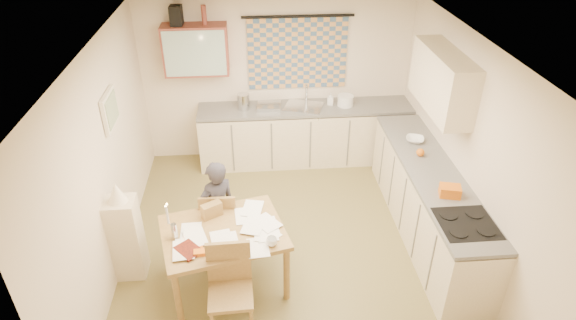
{
  "coord_description": "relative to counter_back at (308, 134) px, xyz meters",
  "views": [
    {
      "loc": [
        -0.42,
        -4.56,
        3.99
      ],
      "look_at": [
        -0.01,
        0.2,
        1.07
      ],
      "focal_mm": 30.0,
      "sensor_mm": 36.0,
      "label": 1
    }
  ],
  "objects": [
    {
      "name": "floor",
      "position": [
        -0.45,
        -1.95,
        -0.46
      ],
      "size": [
        4.0,
        4.5,
        0.02
      ],
      "primitive_type": "cube",
      "color": "brown",
      "rests_on": "ground"
    },
    {
      "name": "ceiling",
      "position": [
        -0.45,
        -1.95,
        2.06
      ],
      "size": [
        4.0,
        4.5,
        0.02
      ],
      "primitive_type": "cube",
      "color": "white",
      "rests_on": "floor"
    },
    {
      "name": "wall_back",
      "position": [
        -0.45,
        0.31,
        0.8
      ],
      "size": [
        4.0,
        0.02,
        2.5
      ],
      "primitive_type": "cube",
      "color": "beige",
      "rests_on": "floor"
    },
    {
      "name": "wall_front",
      "position": [
        -0.45,
        -4.21,
        0.8
      ],
      "size": [
        4.0,
        0.02,
        2.5
      ],
      "primitive_type": "cube",
      "color": "beige",
      "rests_on": "floor"
    },
    {
      "name": "wall_left",
      "position": [
        -2.46,
        -1.95,
        0.8
      ],
      "size": [
        0.02,
        4.5,
        2.5
      ],
      "primitive_type": "cube",
      "color": "beige",
      "rests_on": "floor"
    },
    {
      "name": "wall_right",
      "position": [
        1.56,
        -1.95,
        0.8
      ],
      "size": [
        0.02,
        4.5,
        2.5
      ],
      "primitive_type": "cube",
      "color": "beige",
      "rests_on": "floor"
    },
    {
      "name": "window_blind",
      "position": [
        -0.15,
        0.27,
        1.2
      ],
      "size": [
        1.45,
        0.03,
        1.05
      ],
      "primitive_type": "cube",
      "color": "#3D5C7E",
      "rests_on": "wall_back"
    },
    {
      "name": "curtain_rod",
      "position": [
        -0.15,
        0.25,
        1.75
      ],
      "size": [
        1.6,
        0.04,
        0.04
      ],
      "primitive_type": "cylinder",
      "rotation": [
        0.0,
        1.57,
        0.0
      ],
      "color": "black",
      "rests_on": "wall_back"
    },
    {
      "name": "wall_cabinet",
      "position": [
        -1.6,
        0.13,
        1.35
      ],
      "size": [
        0.9,
        0.34,
        0.7
      ],
      "primitive_type": "cube",
      "color": "brown",
      "rests_on": "wall_back"
    },
    {
      "name": "wall_cabinet_glass",
      "position": [
        -1.6,
        -0.04,
        1.35
      ],
      "size": [
        0.84,
        0.02,
        0.64
      ],
      "primitive_type": "cube",
      "color": "#99B2A5",
      "rests_on": "wall_back"
    },
    {
      "name": "upper_cabinet_right",
      "position": [
        1.38,
        -1.4,
        1.4
      ],
      "size": [
        0.34,
        1.3,
        0.7
      ],
      "primitive_type": "cube",
      "color": "beige",
      "rests_on": "wall_right"
    },
    {
      "name": "framed_print",
      "position": [
        -2.42,
        -1.55,
        1.25
      ],
      "size": [
        0.04,
        0.5,
        0.4
      ],
      "primitive_type": "cube",
      "color": "beige",
      "rests_on": "wall_left"
    },
    {
      "name": "print_canvas",
      "position": [
        -2.39,
        -1.55,
        1.25
      ],
      "size": [
        0.01,
        0.42,
        0.32
      ],
      "primitive_type": "cube",
      "color": "beige",
      "rests_on": "wall_left"
    },
    {
      "name": "counter_back",
      "position": [
        0.0,
        0.0,
        0.0
      ],
      "size": [
        3.3,
        0.62,
        0.92
      ],
      "color": "beige",
      "rests_on": "floor"
    },
    {
      "name": "counter_right",
      "position": [
        1.25,
        -1.88,
        -0.0
      ],
      "size": [
        0.62,
        2.95,
        0.92
      ],
      "color": "beige",
      "rests_on": "floor"
    },
    {
      "name": "stove",
      "position": [
        1.25,
        -2.88,
        0.01
      ],
      "size": [
        0.6,
        0.6,
        0.92
      ],
      "color": "white",
      "rests_on": "floor"
    },
    {
      "name": "sink",
      "position": [
        -0.07,
        -0.0,
        0.43
      ],
      "size": [
        0.67,
        0.6,
        0.1
      ],
      "primitive_type": "cube",
      "rotation": [
        0.0,
        0.0,
        -0.33
      ],
      "color": "silver",
      "rests_on": "counter_back"
    },
    {
      "name": "tap",
      "position": [
        -0.01,
        0.18,
        0.61
      ],
      "size": [
        0.04,
        0.04,
        0.28
      ],
      "primitive_type": "cylinder",
      "rotation": [
        0.0,
        0.0,
        0.27
      ],
      "color": "silver",
      "rests_on": "counter_back"
    },
    {
      "name": "dish_rack",
      "position": [
        -0.59,
        0.0,
        0.5
      ],
      "size": [
        0.38,
        0.33,
        0.06
      ],
      "primitive_type": "cube",
      "rotation": [
        0.0,
        0.0,
        -0.09
      ],
      "color": "silver",
      "rests_on": "counter_back"
    },
    {
      "name": "kettle",
      "position": [
        -0.97,
        0.0,
        0.59
      ],
      "size": [
        0.19,
        0.19,
        0.24
      ],
      "primitive_type": "cylinder",
      "rotation": [
        0.0,
        0.0,
        0.04
      ],
      "color": "silver",
      "rests_on": "counter_back"
    },
    {
      "name": "mixing_bowl",
      "position": [
        0.56,
        0.0,
        0.55
      ],
      "size": [
        0.3,
        0.3,
        0.16
      ],
      "primitive_type": "cylinder",
      "rotation": [
        0.0,
        0.0,
        0.29
      ],
      "color": "white",
      "rests_on": "counter_back"
    },
    {
      "name": "soap_bottle",
      "position": [
        0.34,
        0.05,
        0.56
      ],
      "size": [
        0.13,
        0.13,
        0.19
      ],
      "primitive_type": "imported",
      "rotation": [
        0.0,
        0.0,
        -0.28
      ],
      "color": "white",
      "rests_on": "counter_back"
    },
    {
      "name": "bowl",
      "position": [
        1.25,
        -1.18,
        0.5
      ],
      "size": [
        0.37,
        0.37,
        0.06
      ],
      "primitive_type": "imported",
      "rotation": [
        0.0,
        0.0,
        -0.32
      ],
      "color": "white",
      "rests_on": "counter_right"
    },
    {
      "name": "orange_bag",
      "position": [
        1.25,
        -2.39,
        0.53
      ],
      "size": [
        0.25,
        0.21,
        0.12
      ],
      "primitive_type": "cube",
      "rotation": [
        0.0,
        0.0,
        -0.25
      ],
      "color": "orange",
      "rests_on": "counter_right"
    },
    {
      "name": "fruit_orange",
      "position": [
        1.2,
        -1.54,
        0.52
      ],
      "size": [
        0.1,
        0.1,
        0.1
      ],
      "primitive_type": "sphere",
      "color": "orange",
      "rests_on": "counter_right"
    },
    {
      "name": "speaker",
      "position": [
        -1.81,
        0.13,
        1.83
      ],
      "size": [
        0.17,
        0.21,
        0.26
      ],
      "primitive_type": "cube",
      "rotation": [
        0.0,
        0.0,
        -0.05
      ],
      "color": "black",
      "rests_on": "wall_cabinet"
    },
    {
      "name": "bottle_green",
      "position": [
        -1.77,
        0.13,
        1.83
      ],
      "size": [
        0.09,
        0.09,
        0.26
      ],
      "primitive_type": "cylinder",
      "rotation": [
        0.0,
        0.0,
        -0.28
      ],
      "color": "#195926",
      "rests_on": "wall_cabinet"
    },
    {
      "name": "bottle_brown",
      "position": [
        -1.44,
        0.13,
        1.83
      ],
      "size": [
        0.08,
        0.08,
        0.26
      ],
      "primitive_type": "cylinder",
      "rotation": [
        0.0,
        0.0,
        0.11
      ],
      "color": "brown",
      "rests_on": "wall_cabinet"
    },
    {
      "name": "dining_table",
      "position": [
        -1.21,
        -2.58,
        -0.07
      ],
      "size": [
        1.43,
        1.21,
        0.75
      ],
      "rotation": [
        0.0,
        0.0,
        0.23
      ],
      "color": "brown",
      "rests_on": "floor"
    },
    {
      "name": "chair_far",
      "position": [
        -1.28,
        -2.03,
        -0.17
      ],
      "size": [
        0.42,
        0.42,
        0.9
      ],
      "rotation": [
        0.0,
        0.0,
        3.11
      ],
      "color": "brown",
      "rests_on": "floor"
    },
    {
      "name": "chair_near",
      "position": [
        -1.14,
        -3.18,
        -0.16
      ],
      "size": [
        0.44,
        0.44,
        0.95
      ],
      "rotation": [
        0.0,
        0.0,
        0.03
      ],
      "color": "brown",
      "rests_on": "floor"
    },
    {
      "name": "person",
      "position": [
        -1.29,
        -2.06,
        0.18
      ],
      "size": [
        0.74,
        0.72,
        1.27
      ],
      "primitive_type": "imported",
      "rotation": [
        0.0,
        0.0,
        3.7
      ],
      "color": "black",
      "rests_on": "floor"
    },
    {
      "name": "shelf_stand",
      "position": [
        -2.29,
        -2.32,
        0.05
      ],
      "size": [
        0.32,
        0.3,
        1.01
      ],
      "primitive_type": "cube",
      "color": "beige",
      "rests_on": "floor"
    },
    {
      "name": "lampshade",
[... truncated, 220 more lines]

